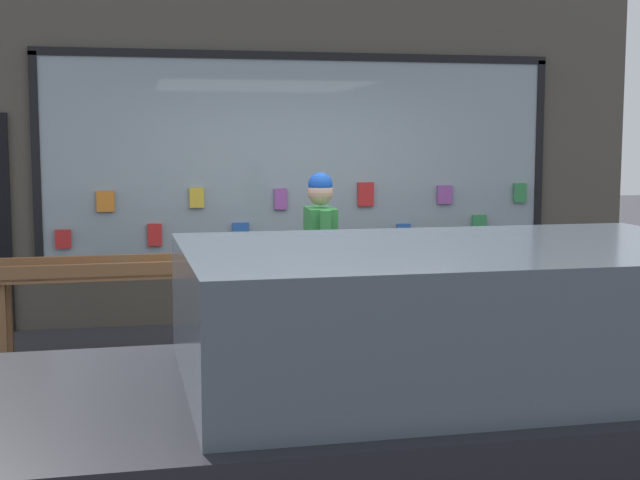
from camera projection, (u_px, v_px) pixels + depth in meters
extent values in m
plane|color=#2D2D33|center=(343.00, 377.00, 6.96)|extent=(40.00, 40.00, 0.00)
cube|color=#4C473D|center=(289.00, 153.00, 9.10)|extent=(7.38, 0.20, 3.41)
cube|color=#8C9EA8|center=(302.00, 160.00, 9.00)|extent=(5.16, 0.03, 2.06)
cube|color=black|center=(302.00, 56.00, 8.89)|extent=(5.24, 0.06, 0.08)
cube|color=black|center=(302.00, 261.00, 9.12)|extent=(5.24, 0.06, 0.08)
cube|color=black|center=(36.00, 161.00, 8.48)|extent=(0.08, 0.06, 2.06)
cube|color=black|center=(538.00, 159.00, 9.53)|extent=(0.08, 0.06, 2.06)
cube|color=red|center=(63.00, 239.00, 8.57)|extent=(0.15, 0.03, 0.18)
cube|color=orange|center=(105.00, 201.00, 8.61)|extent=(0.17, 0.03, 0.20)
cube|color=red|center=(155.00, 235.00, 8.74)|extent=(0.14, 0.03, 0.22)
cube|color=yellow|center=(197.00, 198.00, 8.79)|extent=(0.14, 0.03, 0.20)
cube|color=#2659B2|center=(241.00, 234.00, 8.92)|extent=(0.17, 0.03, 0.24)
cube|color=#994CA5|center=(281.00, 199.00, 8.96)|extent=(0.13, 0.03, 0.21)
cube|color=silver|center=(322.00, 231.00, 9.09)|extent=(0.16, 0.03, 0.24)
cube|color=red|center=(366.00, 194.00, 9.14)|extent=(0.17, 0.03, 0.24)
cube|color=#2659B2|center=(403.00, 233.00, 9.27)|extent=(0.14, 0.03, 0.19)
cube|color=#994CA5|center=(445.00, 195.00, 9.32)|extent=(0.16, 0.03, 0.19)
cube|color=#338C4C|center=(479.00, 227.00, 9.43)|extent=(0.15, 0.03, 0.25)
cube|color=#338C4C|center=(520.00, 193.00, 9.49)|extent=(0.14, 0.03, 0.20)
cube|color=brown|center=(1.00, 329.00, 7.03)|extent=(0.09, 0.09, 0.72)
cube|color=brown|center=(290.00, 316.00, 7.56)|extent=(0.09, 0.09, 0.72)
cube|color=brown|center=(7.00, 318.00, 7.44)|extent=(0.09, 0.09, 0.72)
cube|color=brown|center=(280.00, 306.00, 7.97)|extent=(0.09, 0.09, 0.72)
cube|color=brown|center=(148.00, 272.00, 7.45)|extent=(2.54, 0.65, 0.04)
cube|color=brown|center=(150.00, 270.00, 7.19)|extent=(2.53, 0.12, 0.12)
cube|color=brown|center=(147.00, 261.00, 7.70)|extent=(2.53, 0.12, 0.12)
cube|color=#338C4C|center=(8.00, 272.00, 7.23)|extent=(0.15, 0.20, 0.03)
cube|color=orange|center=(66.00, 273.00, 7.17)|extent=(0.18, 0.24, 0.02)
cube|color=#5999A5|center=(124.00, 268.00, 7.48)|extent=(0.21, 0.26, 0.02)
cube|color=yellow|center=(180.00, 268.00, 7.43)|extent=(0.15, 0.24, 0.03)
cube|color=#5999A5|center=(232.00, 265.00, 7.62)|extent=(0.21, 0.25, 0.03)
cube|color=black|center=(280.00, 266.00, 7.58)|extent=(0.18, 0.23, 0.02)
cube|color=brown|center=(360.00, 314.00, 7.59)|extent=(0.09, 0.09, 0.73)
cube|color=brown|center=(605.00, 303.00, 8.12)|extent=(0.09, 0.09, 0.73)
cube|color=brown|center=(346.00, 304.00, 8.06)|extent=(0.09, 0.09, 0.73)
cube|color=brown|center=(578.00, 294.00, 8.60)|extent=(0.09, 0.09, 0.73)
cube|color=brown|center=(477.00, 262.00, 8.05)|extent=(2.54, 0.71, 0.04)
cube|color=brown|center=(490.00, 259.00, 7.76)|extent=(2.53, 0.12, 0.12)
cube|color=brown|center=(464.00, 251.00, 8.33)|extent=(2.53, 0.12, 0.12)
cube|color=#338C4C|center=(363.00, 264.00, 7.67)|extent=(0.15, 0.24, 0.03)
cube|color=#338C4C|center=(409.00, 261.00, 7.90)|extent=(0.17, 0.24, 0.02)
cube|color=#2659B2|center=(445.00, 256.00, 8.14)|extent=(0.15, 0.23, 0.03)
cube|color=silver|center=(500.00, 258.00, 8.04)|extent=(0.14, 0.21, 0.02)
cube|color=red|center=(542.00, 254.00, 8.28)|extent=(0.16, 0.23, 0.03)
cube|color=#2659B2|center=(599.00, 256.00, 8.14)|extent=(0.15, 0.22, 0.03)
cylinder|color=#4C382D|center=(322.00, 323.00, 7.14)|extent=(0.14, 0.14, 0.76)
cylinder|color=#4C382D|center=(319.00, 320.00, 7.29)|extent=(0.14, 0.14, 0.76)
cube|color=#338C3F|center=(320.00, 241.00, 7.14)|extent=(0.25, 0.44, 0.54)
cylinder|color=#338C3F|center=(325.00, 244.00, 6.87)|extent=(0.09, 0.09, 0.51)
cylinder|color=#338C3F|center=(315.00, 236.00, 7.41)|extent=(0.09, 0.09, 0.51)
sphere|color=tan|center=(320.00, 192.00, 7.10)|extent=(0.21, 0.21, 0.21)
sphere|color=blue|center=(320.00, 185.00, 7.09)|extent=(0.20, 0.20, 0.20)
ellipsoid|color=black|center=(389.00, 340.00, 7.05)|extent=(0.32, 0.38, 0.20)
ellipsoid|color=black|center=(389.00, 339.00, 7.05)|extent=(0.28, 0.27, 0.21)
sphere|color=black|center=(392.00, 329.00, 7.25)|extent=(0.18, 0.18, 0.18)
cylinder|color=black|center=(386.00, 342.00, 6.86)|extent=(0.06, 0.10, 0.12)
cylinder|color=black|center=(396.00, 360.00, 7.16)|extent=(0.04, 0.04, 0.17)
cylinder|color=black|center=(384.00, 360.00, 7.18)|extent=(0.04, 0.04, 0.17)
cylinder|color=black|center=(393.00, 366.00, 6.97)|extent=(0.04, 0.04, 0.17)
cylinder|color=black|center=(381.00, 366.00, 6.99)|extent=(0.04, 0.04, 0.17)
cube|color=black|center=(462.00, 436.00, 3.86)|extent=(4.26, 1.75, 0.55)
cube|color=#4C5660|center=(464.00, 310.00, 3.80)|extent=(2.40, 1.52, 0.56)
cylinder|color=black|center=(638.00, 416.00, 5.01)|extent=(0.60, 0.19, 0.60)
cylinder|color=black|center=(131.00, 455.00, 4.40)|extent=(0.60, 0.19, 0.60)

